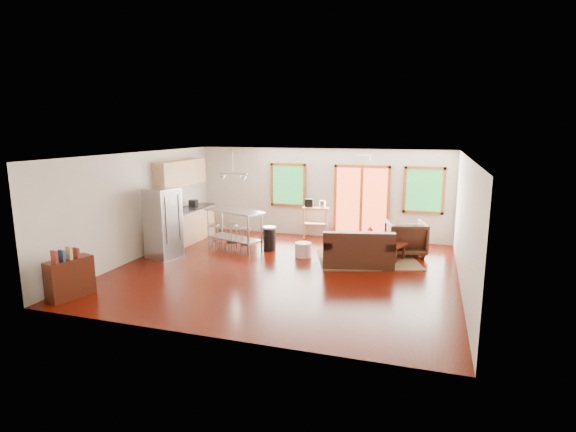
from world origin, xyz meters
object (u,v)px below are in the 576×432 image
(island, at_px, (234,222))
(kitchen_cart, at_px, (315,211))
(ottoman, at_px, (350,241))
(rug, at_px, (367,259))
(armchair, at_px, (406,236))
(refrigerator, at_px, (163,223))
(coffee_table, at_px, (382,244))
(loveseat, at_px, (358,251))

(island, relative_size, kitchen_cart, 1.54)
(ottoman, bearing_deg, rug, -58.71)
(armchair, distance_m, ottoman, 1.49)
(refrigerator, xyz_separation_m, kitchen_cart, (3.05, 3.17, -0.08))
(rug, distance_m, kitchen_cart, 2.72)
(armchair, bearing_deg, island, -5.63)
(refrigerator, bearing_deg, rug, 29.71)
(coffee_table, distance_m, armchair, 0.76)
(loveseat, bearing_deg, coffee_table, 44.11)
(coffee_table, height_order, ottoman, coffee_table)
(kitchen_cart, bearing_deg, loveseat, -55.57)
(rug, xyz_separation_m, kitchen_cart, (-1.81, 1.87, 0.77))
(refrigerator, distance_m, island, 1.86)
(rug, relative_size, ottoman, 4.18)
(rug, height_order, ottoman, ottoman)
(ottoman, xyz_separation_m, island, (-2.95, -0.97, 0.53))
(kitchen_cart, bearing_deg, armchair, -22.39)
(armchair, bearing_deg, coffee_table, 30.95)
(loveseat, height_order, kitchen_cart, kitchen_cart)
(ottoman, bearing_deg, island, -161.72)
(coffee_table, height_order, refrigerator, refrigerator)
(coffee_table, bearing_deg, loveseat, -122.90)
(loveseat, relative_size, refrigerator, 1.03)
(coffee_table, height_order, island, island)
(loveseat, xyz_separation_m, island, (-3.39, 0.54, 0.37))
(loveseat, relative_size, coffee_table, 1.45)
(coffee_table, relative_size, kitchen_cart, 1.07)
(rug, height_order, kitchen_cart, kitchen_cart)
(coffee_table, bearing_deg, kitchen_cart, 142.55)
(refrigerator, bearing_deg, island, 60.06)
(rug, xyz_separation_m, island, (-3.56, 0.02, 0.70))
(ottoman, relative_size, refrigerator, 0.32)
(rug, xyz_separation_m, ottoman, (-0.61, 1.00, 0.18))
(loveseat, distance_m, refrigerator, 4.79)
(ottoman, height_order, refrigerator, refrigerator)
(ottoman, xyz_separation_m, kitchen_cart, (-1.21, 0.88, 0.60))
(loveseat, xyz_separation_m, refrigerator, (-4.69, -0.77, 0.53))
(rug, xyz_separation_m, coffee_table, (0.32, 0.24, 0.36))
(loveseat, relative_size, ottoman, 3.18)
(coffee_table, xyz_separation_m, armchair, (0.52, 0.54, 0.11))
(refrigerator, height_order, island, refrigerator)
(ottoman, relative_size, kitchen_cart, 0.49)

